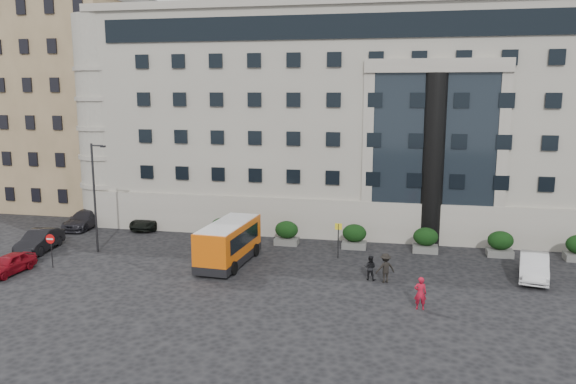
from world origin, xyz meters
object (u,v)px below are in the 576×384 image
red_truck (170,200)px  parked_car_c (85,219)px  hedge_d (426,240)px  minibus (229,241)px  parked_car_d (150,220)px  pedestrian_c (385,268)px  pedestrian_b (370,268)px  hedge_e (500,244)px  white_taxi (534,267)px  no_entry_sign (51,244)px  pedestrian_a (420,293)px  bus_stop_sign (338,234)px  hedge_b (287,233)px  parked_car_a (9,264)px  parked_car_b (39,241)px  hedge_a (222,229)px  hedge_c (354,236)px  street_lamp (95,194)px

red_truck → parked_car_c: red_truck is taller
hedge_d → minibus: minibus is taller
parked_car_d → pedestrian_c: (20.44, -10.18, 0.27)m
pedestrian_b → hedge_e: bearing=-130.1°
white_taxi → no_entry_sign: bearing=-161.7°
minibus → pedestrian_a: minibus is taller
white_taxi → hedge_d: bearing=154.8°
bus_stop_sign → parked_car_d: size_ratio=0.54×
hedge_b → parked_car_d: hedge_b is taller
hedge_b → red_truck: bearing=147.4°
hedge_b → parked_car_a: hedge_b is taller
pedestrian_b → parked_car_c: bearing=-7.7°
parked_car_b → white_taxi: 34.38m
hedge_e → minibus: minibus is taller
hedge_d → hedge_e: same height
hedge_a → white_taxi: bearing=-12.0°
hedge_a → hedge_e: 20.80m
hedge_c → hedge_d: (5.20, 0.00, 0.00)m
parked_car_c → hedge_d: bearing=-4.8°
pedestrian_a → minibus: bearing=-28.5°
hedge_b → parked_car_b: bearing=-162.6°
parked_car_b → parked_car_d: (4.79, 8.35, -0.14)m
pedestrian_b → pedestrian_a: bearing=135.9°
street_lamp → red_truck: (-0.04, 13.24, -3.01)m
bus_stop_sign → white_taxi: bearing=-8.6°
hedge_d → bus_stop_sign: bus_stop_sign is taller
no_entry_sign → hedge_b: bearing=31.9°
hedge_a → parked_car_b: 13.46m
parked_car_a → pedestrian_c: 24.13m
hedge_d → red_truck: bearing=160.3°
parked_car_b → white_taxi: size_ratio=1.00×
pedestrian_b → pedestrian_c: bearing=173.2°
hedge_a → pedestrian_a: (14.94, -11.30, -0.01)m
red_truck → parked_car_a: 19.15m
parked_car_a → pedestrian_c: (23.92, 3.17, 0.27)m
minibus → parked_car_a: (-13.30, -4.89, -0.92)m
hedge_c → pedestrian_a: 12.18m
parked_car_b → parked_car_d: parked_car_b is taller
hedge_b → parked_car_c: size_ratio=0.36×
red_truck → pedestrian_b: size_ratio=3.18×
minibus → hedge_d: bearing=26.8°
hedge_a → hedge_d: (15.60, 0.00, 0.00)m
hedge_b → pedestrian_c: bearing=-43.3°
street_lamp → parked_car_d: size_ratio=1.70×
minibus → hedge_b: bearing=66.8°
bus_stop_sign → red_truck: red_truck is taller
street_lamp → white_taxi: 30.23m
red_truck → parked_car_a: size_ratio=1.31×
red_truck → white_taxi: size_ratio=1.05×
parked_car_d → red_truck: bearing=93.1°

